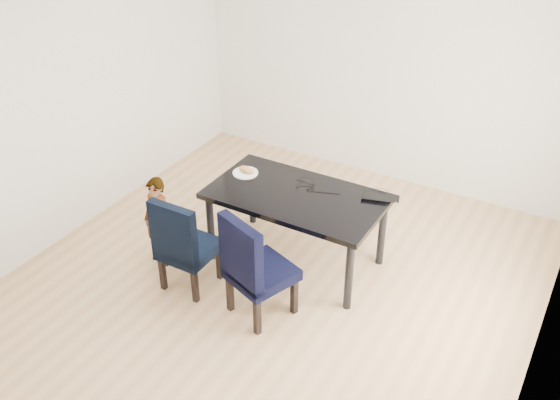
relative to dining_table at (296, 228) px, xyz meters
The scene contains 12 objects.
floor 0.63m from the dining_table, 90.00° to the right, with size 4.50×5.00×0.01m, color tan.
wall_back 2.23m from the dining_table, 90.00° to the left, with size 4.50×0.01×2.70m, color white.
wall_front 3.16m from the dining_table, 90.00° to the right, with size 4.50×0.01×2.70m, color silver.
wall_left 2.51m from the dining_table, 167.50° to the right, with size 0.01×5.00×2.70m, color white.
dining_table is the anchor object (origin of this frame).
chair_left 1.03m from the dining_table, 130.15° to the right, with size 0.45×0.47×0.95m, color black.
chair_right 0.80m from the dining_table, 82.81° to the right, with size 0.48×0.50×1.01m, color black.
child 1.29m from the dining_table, 149.63° to the right, with size 0.33×0.22×0.90m, color #FB5A15.
plate 0.73m from the dining_table, behind, with size 0.24×0.24×0.01m, color white.
sandwich 0.74m from the dining_table, behind, with size 0.16×0.08×0.07m, color #AA6F3C.
laptop 0.86m from the dining_table, 27.24° to the left, with size 0.34×0.22×0.03m, color black.
cable_tangle 0.40m from the dining_table, 83.25° to the left, with size 0.16×0.16×0.01m, color black.
Camera 1 is at (2.29, -3.77, 3.70)m, focal length 40.00 mm.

